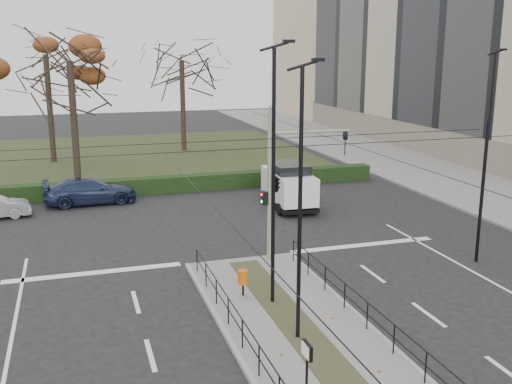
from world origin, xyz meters
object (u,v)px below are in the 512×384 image
streetlamp_median_far (274,175)px  bare_tree_near (70,71)px  streetlamp_sidewalk (489,129)px  info_panel (307,359)px  white_van (289,184)px  traffic_light (277,181)px  bare_tree_center (182,67)px  litter_bin (243,278)px  rust_tree (46,54)px  streetlamp_median_near (301,203)px  parked_car_third (90,191)px

streetlamp_median_far → bare_tree_near: bare_tree_near is taller
streetlamp_sidewalk → info_panel: bearing=-137.5°
streetlamp_median_far → streetlamp_sidewalk: 17.75m
white_van → info_panel: bearing=-109.0°
traffic_light → bare_tree_center: bearing=87.1°
info_panel → streetlamp_sidewalk: size_ratio=0.22×
bare_tree_center → litter_bin: bearing=-96.8°
traffic_light → white_van: bearing=66.6°
litter_bin → white_van: (6.07, 11.76, 0.50)m
info_panel → white_van: (6.61, 19.19, -0.31)m
white_van → bare_tree_center: bearing=95.8°
rust_tree → bare_tree_near: rust_tree is taller
litter_bin → streetlamp_sidewalk: (16.26, 7.96, 3.74)m
traffic_light → streetlamp_median_near: (-1.70, -6.96, 0.91)m
traffic_light → bare_tree_center: (1.49, 29.49, 3.80)m
streetlamp_sidewalk → bare_tree_near: bare_tree_near is taller
rust_tree → bare_tree_center: bearing=13.0°
streetlamp_median_far → rust_tree: rust_tree is taller
traffic_light → streetlamp_median_near: bearing=-103.7°
streetlamp_median_far → rust_tree: bearing=104.2°
streetlamp_median_far → rust_tree: size_ratio=0.82×
streetlamp_median_far → bare_tree_near: (-6.19, 21.38, 2.80)m
parked_car_third → litter_bin: bearing=-166.6°
white_van → bare_tree_center: (-2.13, 21.09, 5.99)m
streetlamp_median_near → parked_car_third: (-5.48, 19.47, -3.66)m
streetlamp_sidewalk → rust_tree: 32.52m
litter_bin → streetlamp_median_far: streetlamp_median_far is taller
traffic_light → bare_tree_near: size_ratio=0.55×
litter_bin → streetlamp_median_near: size_ratio=0.11×
streetlamp_median_far → traffic_light: bearing=69.3°
bare_tree_near → info_panel: bearing=-80.3°
info_panel → parked_car_third: (-4.19, 23.30, -0.88)m
traffic_light → streetlamp_sidewalk: size_ratio=0.67×
info_panel → bare_tree_center: bearing=83.7°
streetlamp_sidewalk → bare_tree_near: bearing=149.8°
info_panel → streetlamp_median_far: (1.40, 6.58, 3.06)m
white_van → bare_tree_near: 15.66m
white_van → streetlamp_median_near: bearing=-109.1°
litter_bin → bare_tree_center: bare_tree_center is taller
streetlamp_median_near → streetlamp_sidewalk: 19.35m
info_panel → bare_tree_near: bare_tree_near is taller
streetlamp_median_far → streetlamp_sidewalk: streetlamp_median_far is taller
white_van → rust_tree: bearing=125.2°
streetlamp_median_far → rust_tree: (-7.89, 31.16, 3.74)m
traffic_light → litter_bin: traffic_light is taller
streetlamp_median_near → litter_bin: bearing=101.7°
parked_car_third → streetlamp_median_near: bearing=-167.5°
streetlamp_sidewalk → white_van: bearing=159.6°
traffic_light → parked_car_third: traffic_light is taller
litter_bin → streetlamp_sidewalk: size_ratio=0.11×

